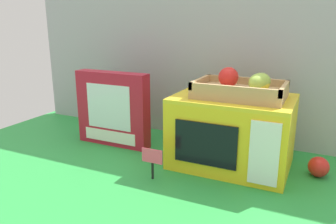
{
  "coord_description": "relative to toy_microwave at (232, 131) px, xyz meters",
  "views": [
    {
      "loc": [
        0.46,
        -1.02,
        0.48
      ],
      "look_at": [
        -0.04,
        0.03,
        0.16
      ],
      "focal_mm": 35.62,
      "sensor_mm": 36.0,
      "label": 1
    }
  ],
  "objects": [
    {
      "name": "food_groups_crate",
      "position": [
        0.02,
        -0.0,
        0.15
      ],
      "size": [
        0.28,
        0.19,
        0.09
      ],
      "color": "tan",
      "rests_on": "toy_microwave"
    },
    {
      "name": "cookie_set_box",
      "position": [
        -0.48,
        -0.01,
        0.02
      ],
      "size": [
        0.3,
        0.06,
        0.29
      ],
      "color": "#B2192D",
      "rests_on": "ground"
    },
    {
      "name": "ground_plane",
      "position": [
        -0.2,
        -0.04,
        -0.12
      ],
      "size": [
        1.7,
        1.7,
        0.0
      ],
      "primitive_type": "plane",
      "color": "green",
      "rests_on": "ground"
    },
    {
      "name": "loose_toy_apple",
      "position": [
        0.28,
        0.03,
        -0.09
      ],
      "size": [
        0.07,
        0.07,
        0.07
      ],
      "primitive_type": "sphere",
      "color": "red",
      "rests_on": "ground"
    },
    {
      "name": "price_sign",
      "position": [
        -0.19,
        -0.21,
        -0.05
      ],
      "size": [
        0.07,
        0.01,
        0.1
      ],
      "color": "black",
      "rests_on": "ground"
    },
    {
      "name": "display_back_panel",
      "position": [
        -0.2,
        0.24,
        0.25
      ],
      "size": [
        1.61,
        0.03,
        0.73
      ],
      "primitive_type": "cube",
      "color": "#A0A3A8",
      "rests_on": "ground"
    },
    {
      "name": "toy_microwave",
      "position": [
        0.0,
        0.0,
        0.0
      ],
      "size": [
        0.38,
        0.28,
        0.24
      ],
      "color": "yellow",
      "rests_on": "ground"
    }
  ]
}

